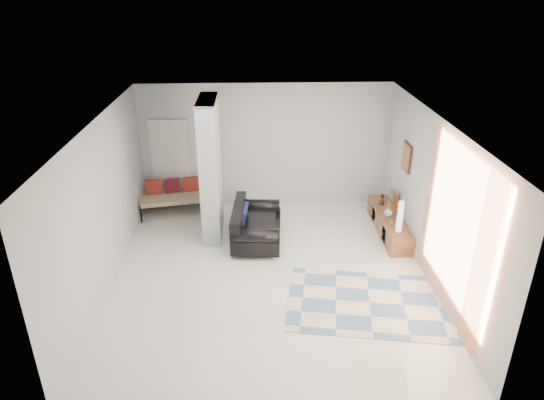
{
  "coord_description": "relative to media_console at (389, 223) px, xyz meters",
  "views": [
    {
      "loc": [
        -0.25,
        -7.29,
        4.85
      ],
      "look_at": [
        0.06,
        0.6,
        1.19
      ],
      "focal_mm": 32.0,
      "sensor_mm": 36.0,
      "label": 1
    }
  ],
  "objects": [
    {
      "name": "bronze_figurine",
      "position": [
        -0.05,
        0.51,
        0.31
      ],
      "size": [
        0.12,
        0.12,
        0.23
      ],
      "primitive_type": null,
      "rotation": [
        0.0,
        0.0,
        -0.01
      ],
      "color": "#311E16",
      "rests_on": "media_console"
    },
    {
      "name": "floor",
      "position": [
        -2.52,
        -1.47,
        -0.2
      ],
      "size": [
        6.0,
        6.0,
        0.0
      ],
      "primitive_type": "plane",
      "color": "beige",
      "rests_on": "ground"
    },
    {
      "name": "wall_back",
      "position": [
        -2.52,
        1.53,
        1.2
      ],
      "size": [
        6.0,
        0.0,
        6.0
      ],
      "primitive_type": "plane",
      "rotation": [
        1.57,
        0.0,
        0.0
      ],
      "color": "#B7B9BB",
      "rests_on": "ground"
    },
    {
      "name": "wall_left",
      "position": [
        -5.27,
        -1.47,
        1.2
      ],
      "size": [
        0.0,
        6.0,
        6.0
      ],
      "primitive_type": "plane",
      "rotation": [
        1.57,
        0.0,
        1.57
      ],
      "color": "#B7B9BB",
      "rests_on": "ground"
    },
    {
      "name": "curtain",
      "position": [
        0.15,
        -2.62,
        1.25
      ],
      "size": [
        0.0,
        2.55,
        2.55
      ],
      "primitive_type": "plane",
      "rotation": [
        1.57,
        0.0,
        1.57
      ],
      "color": "#FF8543",
      "rests_on": "wall_right"
    },
    {
      "name": "wall_front",
      "position": [
        -2.52,
        -4.47,
        1.2
      ],
      "size": [
        6.0,
        0.0,
        6.0
      ],
      "primitive_type": "plane",
      "rotation": [
        -1.57,
        0.0,
        0.0
      ],
      "color": "#B7B9BB",
      "rests_on": "ground"
    },
    {
      "name": "media_console",
      "position": [
        0.0,
        0.0,
        0.0
      ],
      "size": [
        0.45,
        2.02,
        0.8
      ],
      "color": "brown",
      "rests_on": "floor"
    },
    {
      "name": "area_rug",
      "position": [
        -0.92,
        -2.37,
        -0.2
      ],
      "size": [
        2.89,
        2.15,
        0.01
      ],
      "primitive_type": "cube",
      "rotation": [
        0.0,
        0.0,
        -0.16
      ],
      "color": "beige",
      "rests_on": "floor"
    },
    {
      "name": "ceiling",
      "position": [
        -2.52,
        -1.47,
        2.6
      ],
      "size": [
        6.0,
        6.0,
        0.0
      ],
      "primitive_type": "plane",
      "rotation": [
        3.14,
        0.0,
        0.0
      ],
      "color": "white",
      "rests_on": "wall_back"
    },
    {
      "name": "daybed",
      "position": [
        -4.45,
        1.15,
        0.21
      ],
      "size": [
        1.87,
        1.05,
        0.77
      ],
      "rotation": [
        0.0,
        0.0,
        0.18
      ],
      "color": "black",
      "rests_on": "floor"
    },
    {
      "name": "loveseat",
      "position": [
        -2.79,
        -0.27,
        0.15
      ],
      "size": [
        1.02,
        1.63,
        0.76
      ],
      "rotation": [
        0.0,
        0.0,
        -0.07
      ],
      "color": "silver",
      "rests_on": "floor"
    },
    {
      "name": "wall_right",
      "position": [
        0.23,
        -1.47,
        1.2
      ],
      "size": [
        0.0,
        6.0,
        6.0
      ],
      "primitive_type": "plane",
      "rotation": [
        1.57,
        0.0,
        -1.57
      ],
      "color": "#B7B9BB",
      "rests_on": "ground"
    },
    {
      "name": "cylinder_lamp",
      "position": [
        -0.02,
        -0.68,
        0.5
      ],
      "size": [
        0.11,
        0.11,
        0.62
      ],
      "primitive_type": "cylinder",
      "color": "beige",
      "rests_on": "media_console"
    },
    {
      "name": "hallway_door",
      "position": [
        -4.62,
        1.49,
        0.82
      ],
      "size": [
        0.85,
        0.06,
        2.04
      ],
      "primitive_type": "cube",
      "color": "silver",
      "rests_on": "floor"
    },
    {
      "name": "partition_column",
      "position": [
        -3.62,
        0.13,
        1.2
      ],
      "size": [
        0.35,
        1.2,
        2.8
      ],
      "primitive_type": "cube",
      "color": "#9FA3A6",
      "rests_on": "floor"
    },
    {
      "name": "wall_art",
      "position": [
        0.2,
        -0.0,
        1.45
      ],
      "size": [
        0.04,
        0.45,
        0.55
      ],
      "primitive_type": "cube",
      "color": "#3F2011",
      "rests_on": "wall_right"
    },
    {
      "name": "vase",
      "position": [
        -0.05,
        -0.03,
        0.28
      ],
      "size": [
        0.19,
        0.19,
        0.17
      ],
      "primitive_type": "imported",
      "rotation": [
        0.0,
        0.0,
        0.17
      ],
      "color": "silver",
      "rests_on": "media_console"
    }
  ]
}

